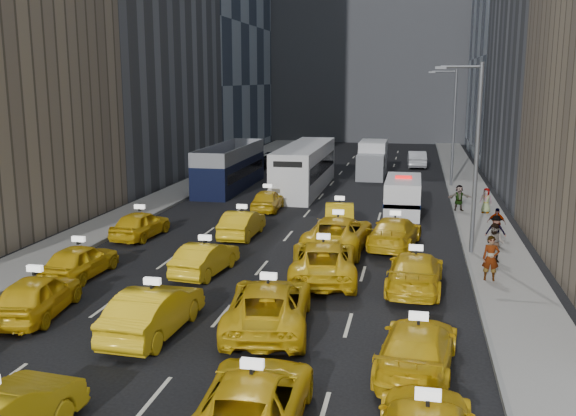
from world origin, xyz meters
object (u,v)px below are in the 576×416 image
at_px(taxi_2, 253,401).
at_px(double_decker, 230,167).
at_px(nypd_van, 403,197).
at_px(city_bus, 305,168).
at_px(box_truck, 372,160).
at_px(pedestrian_0, 491,258).

xyz_separation_m(taxi_2, double_decker, (-10.29, 33.17, 0.89)).
relative_size(taxi_2, double_decker, 0.47).
relative_size(nypd_van, city_bus, 0.42).
xyz_separation_m(double_decker, city_bus, (5.73, 0.34, 0.07)).
bearing_deg(nypd_van, city_bus, 139.14).
relative_size(nypd_van, double_decker, 0.50).
bearing_deg(city_bus, box_truck, 64.55).
height_order(double_decker, pedestrian_0, double_decker).
bearing_deg(pedestrian_0, nypd_van, 107.76).
bearing_deg(taxi_2, double_decker, -74.94).
bearing_deg(taxi_2, pedestrian_0, -120.02).
xyz_separation_m(taxi_2, city_bus, (-4.56, 33.51, 0.96)).
bearing_deg(box_truck, pedestrian_0, -69.61).
bearing_deg(double_decker, taxi_2, -71.56).
distance_m(taxi_2, pedestrian_0, 14.43).
distance_m(nypd_van, box_truck, 15.52).
relative_size(city_bus, box_truck, 1.98).
bearing_deg(taxi_2, city_bus, -84.43).
height_order(taxi_2, city_bus, city_bus).
xyz_separation_m(double_decker, pedestrian_0, (17.03, -20.41, -0.55)).
bearing_deg(nypd_van, pedestrian_0, -70.46).
bearing_deg(city_bus, double_decker, -172.48).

